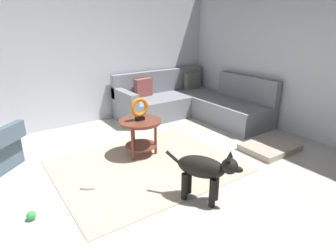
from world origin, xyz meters
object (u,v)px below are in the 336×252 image
object	(u,v)px
torus_sculpture	(140,108)
dog	(205,170)
side_table	(140,128)
dog_bed_mat	(270,147)
dog_toy_rope	(185,182)
dog_toy_bone	(88,188)
dog_toy_ball	(31,216)
sectional_couch	(191,103)

from	to	relation	value
torus_sculpture	dog	world-z (taller)	torus_sculpture
side_table	dog_bed_mat	xyz separation A→B (m)	(1.71, -0.97, -0.37)
side_table	dog_toy_rope	size ratio (longest dim) A/B	3.44
dog_toy_bone	torus_sculpture	bearing A→B (deg)	25.55
side_table	dog_toy_bone	world-z (taller)	side_table
dog_toy_ball	side_table	bearing A→B (deg)	22.56
torus_sculpture	dog_toy_rope	world-z (taller)	torus_sculpture
dog_toy_rope	dog	bearing A→B (deg)	-94.86
sectional_couch	dog_toy_ball	xyz separation A→B (m)	(-3.33, -1.65, -0.24)
dog_toy_rope	dog_toy_bone	bearing A→B (deg)	151.67
torus_sculpture	dog_toy_rope	size ratio (longest dim) A/B	1.87
dog_toy_bone	side_table	bearing A→B (deg)	25.55
side_table	sectional_couch	bearing A→B (deg)	29.71
torus_sculpture	dog_toy_bone	distance (m)	1.28
sectional_couch	dog_toy_bone	world-z (taller)	sectional_couch
side_table	dog_toy_rope	world-z (taller)	side_table
dog_bed_mat	dog_toy_ball	distance (m)	3.34
side_table	torus_sculpture	bearing A→B (deg)	0.00
dog_toy_ball	dog_toy_bone	world-z (taller)	dog_toy_ball
side_table	dog_bed_mat	bearing A→B (deg)	-29.52
side_table	torus_sculpture	xyz separation A→B (m)	(0.00, 0.00, 0.29)
side_table	torus_sculpture	size ratio (longest dim) A/B	1.84
dog_bed_mat	dog_toy_bone	world-z (taller)	dog_bed_mat
dog_toy_ball	dog_toy_rope	size ratio (longest dim) A/B	0.53
dog_bed_mat	dog_toy_ball	size ratio (longest dim) A/B	8.73
dog_bed_mat	dog	bearing A→B (deg)	-166.11
dog_toy_ball	dog_toy_rope	world-z (taller)	dog_toy_ball
torus_sculpture	dog_toy_bone	size ratio (longest dim) A/B	1.81
dog	side_table	bearing A→B (deg)	-121.94
torus_sculpture	dog	bearing A→B (deg)	-89.93
sectional_couch	side_table	bearing A→B (deg)	-150.29
side_table	dog_toy_bone	xyz separation A→B (m)	(-0.98, -0.47, -0.39)
torus_sculpture	dog_toy_ball	bearing A→B (deg)	-157.44
dog_toy_bone	sectional_couch	bearing A→B (deg)	28.23
dog	dog_toy_rope	xyz separation A→B (m)	(0.03, 0.37, -0.35)
sectional_couch	dog_bed_mat	world-z (taller)	sectional_couch
side_table	dog_bed_mat	size ratio (longest dim) A/B	0.75
sectional_couch	side_table	size ratio (longest dim) A/B	3.75
dog_toy_rope	dog_toy_bone	world-z (taller)	dog_toy_bone
dog	sectional_couch	bearing A→B (deg)	-157.89
side_table	dog_toy_ball	xyz separation A→B (m)	(-1.62, -0.67, -0.37)
dog	dog_toy_rope	size ratio (longest dim) A/B	4.28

